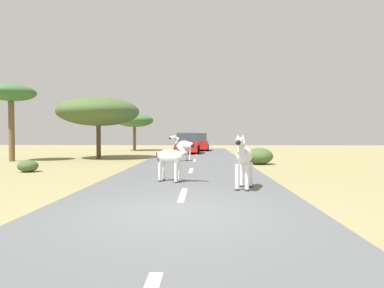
% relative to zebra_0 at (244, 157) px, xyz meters
% --- Properties ---
extents(ground_plane, '(90.00, 90.00, 0.00)m').
position_rel_zebra_0_xyz_m(ground_plane, '(-1.76, -2.94, -1.00)').
color(ground_plane, '#8E8456').
extents(road, '(6.00, 64.00, 0.05)m').
position_rel_zebra_0_xyz_m(road, '(-1.71, -2.94, -0.98)').
color(road, '#56595B').
rests_on(road, ground_plane).
extents(lane_markings, '(0.16, 56.00, 0.01)m').
position_rel_zebra_0_xyz_m(lane_markings, '(-1.71, -3.94, -0.95)').
color(lane_markings, silver).
rests_on(lane_markings, road).
extents(zebra_0, '(0.76, 1.65, 1.59)m').
position_rel_zebra_0_xyz_m(zebra_0, '(0.00, 0.00, 0.00)').
color(zebra_0, silver).
rests_on(zebra_0, road).
extents(zebra_1, '(1.40, 0.90, 1.42)m').
position_rel_zebra_0_xyz_m(zebra_1, '(-2.23, 1.44, -0.10)').
color(zebra_1, silver).
rests_on(zebra_1, road).
extents(zebra_2, '(1.43, 1.24, 1.59)m').
position_rel_zebra_0_xyz_m(zebra_2, '(-2.43, 10.40, -0.00)').
color(zebra_2, silver).
rests_on(zebra_2, road).
extents(car_0, '(2.25, 4.45, 1.74)m').
position_rel_zebra_0_xyz_m(car_0, '(-1.75, 23.99, -0.15)').
color(car_0, red).
rests_on(car_0, road).
extents(car_1, '(2.06, 4.36, 1.74)m').
position_rel_zebra_0_xyz_m(car_1, '(-2.52, 18.75, -0.15)').
color(car_1, red).
rests_on(car_1, road).
extents(tree_0, '(3.83, 3.83, 3.76)m').
position_rel_zebra_0_xyz_m(tree_0, '(-8.18, 24.14, 2.07)').
color(tree_0, brown).
rests_on(tree_0, ground_plane).
extents(tree_1, '(5.54, 5.54, 4.18)m').
position_rel_zebra_0_xyz_m(tree_1, '(-8.35, 12.96, 2.20)').
color(tree_1, '#4C3823').
rests_on(tree_1, ground_plane).
extents(tree_3, '(2.90, 2.90, 4.72)m').
position_rel_zebra_0_xyz_m(tree_3, '(-12.95, 10.43, 3.10)').
color(tree_3, brown).
rests_on(tree_3, ground_plane).
extents(bush_0, '(0.89, 0.80, 0.53)m').
position_rel_zebra_0_xyz_m(bush_0, '(-8.88, 4.67, -0.73)').
color(bush_0, '#425B2D').
rests_on(bush_0, ground_plane).
extents(bush_4, '(1.51, 1.36, 0.91)m').
position_rel_zebra_0_xyz_m(bush_4, '(1.92, 8.82, -0.55)').
color(bush_4, '#425B2D').
rests_on(bush_4, ground_plane).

